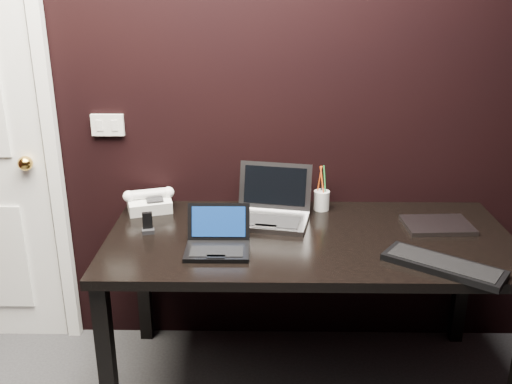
{
  "coord_description": "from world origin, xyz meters",
  "views": [
    {
      "loc": [
        0.1,
        -0.78,
        1.74
      ],
      "look_at": [
        0.07,
        1.35,
        0.95
      ],
      "focal_mm": 40.0,
      "sensor_mm": 36.0,
      "label": 1
    }
  ],
  "objects_px": {
    "desk_phone": "(149,201)",
    "mobile_phone": "(148,225)",
    "desk": "(309,253)",
    "netbook": "(218,242)",
    "silver_laptop": "(271,211)",
    "ext_keyboard": "(443,265)",
    "pen_cup": "(322,199)",
    "closed_laptop": "(437,225)"
  },
  "relations": [
    {
      "from": "desk_phone",
      "to": "pen_cup",
      "type": "xyz_separation_m",
      "value": [
        0.8,
        0.02,
        0.01
      ]
    },
    {
      "from": "netbook",
      "to": "mobile_phone",
      "type": "distance_m",
      "value": 0.35
    },
    {
      "from": "closed_laptop",
      "to": "mobile_phone",
      "type": "height_order",
      "value": "mobile_phone"
    },
    {
      "from": "mobile_phone",
      "to": "silver_laptop",
      "type": "bearing_deg",
      "value": 15.37
    },
    {
      "from": "mobile_phone",
      "to": "closed_laptop",
      "type": "bearing_deg",
      "value": 3.35
    },
    {
      "from": "netbook",
      "to": "desk_phone",
      "type": "xyz_separation_m",
      "value": [
        -0.35,
        0.42,
        0.01
      ]
    },
    {
      "from": "ext_keyboard",
      "to": "mobile_phone",
      "type": "height_order",
      "value": "mobile_phone"
    },
    {
      "from": "netbook",
      "to": "mobile_phone",
      "type": "height_order",
      "value": "netbook"
    },
    {
      "from": "netbook",
      "to": "ext_keyboard",
      "type": "bearing_deg",
      "value": -9.69
    },
    {
      "from": "ext_keyboard",
      "to": "closed_laptop",
      "type": "distance_m",
      "value": 0.39
    },
    {
      "from": "ext_keyboard",
      "to": "closed_laptop",
      "type": "xyz_separation_m",
      "value": [
        0.09,
        0.38,
        -0.0
      ]
    },
    {
      "from": "silver_laptop",
      "to": "closed_laptop",
      "type": "distance_m",
      "value": 0.73
    },
    {
      "from": "closed_laptop",
      "to": "desk_phone",
      "type": "xyz_separation_m",
      "value": [
        -1.29,
        0.18,
        0.03
      ]
    },
    {
      "from": "ext_keyboard",
      "to": "pen_cup",
      "type": "bearing_deg",
      "value": 124.34
    },
    {
      "from": "desk",
      "to": "silver_laptop",
      "type": "xyz_separation_m",
      "value": [
        -0.16,
        0.17,
        0.12
      ]
    },
    {
      "from": "desk",
      "to": "ext_keyboard",
      "type": "relative_size",
      "value": 3.84
    },
    {
      "from": "closed_laptop",
      "to": "pen_cup",
      "type": "relative_size",
      "value": 1.38
    },
    {
      "from": "ext_keyboard",
      "to": "mobile_phone",
      "type": "relative_size",
      "value": 4.98
    },
    {
      "from": "netbook",
      "to": "pen_cup",
      "type": "bearing_deg",
      "value": 44.13
    },
    {
      "from": "ext_keyboard",
      "to": "netbook",
      "type": "bearing_deg",
      "value": 170.31
    },
    {
      "from": "desk",
      "to": "desk_phone",
      "type": "xyz_separation_m",
      "value": [
        -0.73,
        0.28,
        0.12
      ]
    },
    {
      "from": "silver_laptop",
      "to": "desk",
      "type": "bearing_deg",
      "value": -46.23
    },
    {
      "from": "desk_phone",
      "to": "mobile_phone",
      "type": "height_order",
      "value": "desk_phone"
    },
    {
      "from": "netbook",
      "to": "silver_laptop",
      "type": "height_order",
      "value": "silver_laptop"
    },
    {
      "from": "closed_laptop",
      "to": "ext_keyboard",
      "type": "bearing_deg",
      "value": -102.85
    },
    {
      "from": "closed_laptop",
      "to": "mobile_phone",
      "type": "bearing_deg",
      "value": -176.65
    },
    {
      "from": "desk",
      "to": "netbook",
      "type": "bearing_deg",
      "value": -159.79
    },
    {
      "from": "desk",
      "to": "silver_laptop",
      "type": "relative_size",
      "value": 4.46
    },
    {
      "from": "netbook",
      "to": "pen_cup",
      "type": "height_order",
      "value": "pen_cup"
    },
    {
      "from": "desk_phone",
      "to": "netbook",
      "type": "bearing_deg",
      "value": -50.07
    },
    {
      "from": "ext_keyboard",
      "to": "closed_laptop",
      "type": "bearing_deg",
      "value": 77.15
    },
    {
      "from": "desk_phone",
      "to": "pen_cup",
      "type": "distance_m",
      "value": 0.8
    },
    {
      "from": "desk",
      "to": "mobile_phone",
      "type": "relative_size",
      "value": 19.16
    },
    {
      "from": "silver_laptop",
      "to": "pen_cup",
      "type": "height_order",
      "value": "silver_laptop"
    },
    {
      "from": "ext_keyboard",
      "to": "closed_laptop",
      "type": "relative_size",
      "value": 1.5
    },
    {
      "from": "desk",
      "to": "desk_phone",
      "type": "distance_m",
      "value": 0.79
    },
    {
      "from": "silver_laptop",
      "to": "mobile_phone",
      "type": "distance_m",
      "value": 0.54
    },
    {
      "from": "ext_keyboard",
      "to": "desk_phone",
      "type": "xyz_separation_m",
      "value": [
        -1.2,
        0.57,
        0.03
      ]
    },
    {
      "from": "silver_laptop",
      "to": "mobile_phone",
      "type": "relative_size",
      "value": 4.29
    },
    {
      "from": "closed_laptop",
      "to": "desk_phone",
      "type": "distance_m",
      "value": 1.3
    },
    {
      "from": "desk",
      "to": "closed_laptop",
      "type": "bearing_deg",
      "value": 10.08
    },
    {
      "from": "netbook",
      "to": "closed_laptop",
      "type": "bearing_deg",
      "value": 14.27
    }
  ]
}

